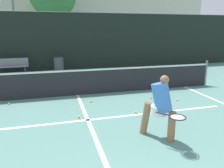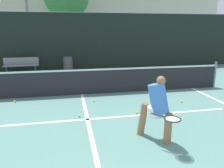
{
  "view_description": "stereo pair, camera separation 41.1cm",
  "coord_description": "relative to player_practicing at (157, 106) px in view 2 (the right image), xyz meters",
  "views": [
    {
      "loc": [
        -0.81,
        -1.0,
        2.37
      ],
      "look_at": [
        0.68,
        4.43,
        0.95
      ],
      "focal_mm": 35.0,
      "sensor_mm": 36.0,
      "label": 1
    },
    {
      "loc": [
        -0.41,
        -1.1,
        2.37
      ],
      "look_at": [
        0.68,
        4.43,
        0.95
      ],
      "focal_mm": 35.0,
      "sensor_mm": 36.0,
      "label": 2
    }
  ],
  "objects": [
    {
      "name": "court_service_line",
      "position": [
        -1.38,
        1.39,
        -0.77
      ],
      "size": [
        8.25,
        0.1,
        0.01
      ],
      "primitive_type": "cube",
      "color": "white",
      "rests_on": "ground"
    },
    {
      "name": "court_center_mark",
      "position": [
        -1.38,
        1.19,
        -0.77
      ],
      "size": [
        0.1,
        5.13,
        0.01
      ],
      "primitive_type": "cube",
      "color": "white",
      "rests_on": "ground"
    },
    {
      "name": "net",
      "position": [
        -1.38,
        3.76,
        -0.26
      ],
      "size": [
        11.09,
        0.09,
        1.07
      ],
      "color": "slate",
      "rests_on": "ground"
    },
    {
      "name": "fence_back",
      "position": [
        -1.38,
        9.15,
        0.88
      ],
      "size": [
        24.0,
        0.06,
        3.32
      ],
      "color": "black",
      "rests_on": "ground"
    },
    {
      "name": "player_practicing",
      "position": [
        0.0,
        0.0,
        0.0
      ],
      "size": [
        0.7,
        1.18,
        1.45
      ],
      "rotation": [
        0.0,
        0.0,
        -0.88
      ],
      "color": "#8C6042",
      "rests_on": "ground"
    },
    {
      "name": "tennis_ball_scattered_0",
      "position": [
        0.04,
        1.51,
        -0.74
      ],
      "size": [
        0.07,
        0.07,
        0.07
      ],
      "primitive_type": "sphere",
      "color": "#D1E033",
      "rests_on": "ground"
    },
    {
      "name": "tennis_ball_scattered_1",
      "position": [
        1.06,
        2.66,
        -0.74
      ],
      "size": [
        0.07,
        0.07,
        0.07
      ],
      "primitive_type": "sphere",
      "color": "#D1E033",
      "rests_on": "ground"
    },
    {
      "name": "tennis_ball_scattered_3",
      "position": [
        -1.04,
        2.82,
        -0.74
      ],
      "size": [
        0.07,
        0.07,
        0.07
      ],
      "primitive_type": "sphere",
      "color": "#D1E033",
      "rests_on": "ground"
    },
    {
      "name": "tennis_ball_scattered_4",
      "position": [
        -1.59,
        1.6,
        -0.74
      ],
      "size": [
        0.07,
        0.07,
        0.07
      ],
      "primitive_type": "sphere",
      "color": "#D1E033",
      "rests_on": "ground"
    },
    {
      "name": "tennis_ball_scattered_5",
      "position": [
        -3.64,
        3.27,
        -0.74
      ],
      "size": [
        0.07,
        0.07,
        0.07
      ],
      "primitive_type": "sphere",
      "color": "#D1E033",
      "rests_on": "ground"
    },
    {
      "name": "tennis_ball_scattered_6",
      "position": [
        0.97,
        1.93,
        -0.74
      ],
      "size": [
        0.07,
        0.07,
        0.07
      ],
      "primitive_type": "sphere",
      "color": "#D1E033",
      "rests_on": "ground"
    },
    {
      "name": "tennis_ball_scattered_8",
      "position": [
        1.82,
        2.19,
        -0.74
      ],
      "size": [
        0.07,
        0.07,
        0.07
      ],
      "primitive_type": "sphere",
      "color": "#D1E033",
      "rests_on": "ground"
    },
    {
      "name": "courtside_bench",
      "position": [
        -4.37,
        8.43,
        -0.29
      ],
      "size": [
        1.83,
        0.46,
        0.86
      ],
      "rotation": [
        0.0,
        0.0,
        0.05
      ],
      "color": "slate",
      "rests_on": "ground"
    },
    {
      "name": "trash_bin",
      "position": [
        -1.87,
        8.34,
        -0.31
      ],
      "size": [
        0.55,
        0.55,
        0.91
      ],
      "color": "#3F3F42",
      "rests_on": "ground"
    },
    {
      "name": "parked_car",
      "position": [
        1.6,
        12.11,
        -0.18
      ],
      "size": [
        1.88,
        3.93,
        1.39
      ],
      "color": "silver",
      "rests_on": "ground"
    },
    {
      "name": "building_far",
      "position": [
        -1.38,
        22.61,
        2.2
      ],
      "size": [
        36.0,
        2.4,
        5.94
      ],
      "primitive_type": "cube",
      "color": "beige",
      "rests_on": "ground"
    }
  ]
}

